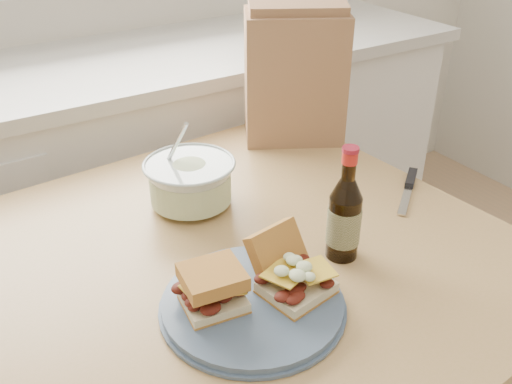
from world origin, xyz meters
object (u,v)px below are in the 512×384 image
dining_table (246,295)px  paper_bag (295,77)px  plate (253,304)px  coleslaw_bowl (190,184)px  beer_bottle (344,217)px

dining_table → paper_bag: size_ratio=3.15×
plate → paper_bag: size_ratio=0.91×
coleslaw_bowl → plate: bearing=-100.5°
paper_bag → coleslaw_bowl: bearing=-127.0°
dining_table → paper_bag: bearing=40.7°
dining_table → paper_bag: (0.38, 0.37, 0.28)m
coleslaw_bowl → paper_bag: paper_bag is taller
dining_table → coleslaw_bowl: 0.26m
plate → paper_bag: (0.46, 0.53, 0.16)m
coleslaw_bowl → beer_bottle: 0.36m
dining_table → beer_bottle: beer_bottle is taller
dining_table → coleslaw_bowl: size_ratio=5.30×
paper_bag → beer_bottle: bearing=-86.6°
dining_table → plate: plate is taller
beer_bottle → coleslaw_bowl: bearing=110.8°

